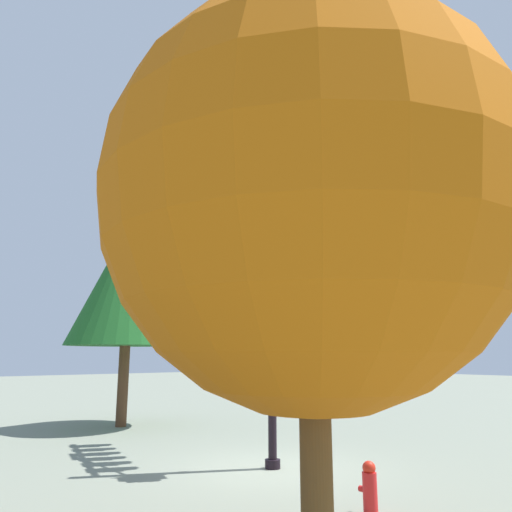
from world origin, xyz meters
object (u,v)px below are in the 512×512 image
fire_hydrant (370,487)px  tree_mid (128,281)px  tree_near (310,205)px  signal_pole_assembly (245,265)px

fire_hydrant → tree_mid: size_ratio=0.10×
tree_near → signal_pole_assembly: bearing=-34.0°
signal_pole_assembly → tree_mid: bearing=0.8°
fire_hydrant → tree_near: tree_near is taller
signal_pole_assembly → tree_mid: 7.10m
signal_pole_assembly → tree_near: (-6.86, 4.62, -0.84)m
signal_pole_assembly → fire_hydrant: bearing=164.4°
signal_pole_assembly → fire_hydrant: (-5.08, 1.42, -4.67)m
fire_hydrant → tree_mid: bearing=-6.2°
signal_pole_assembly → tree_mid: tree_mid is taller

